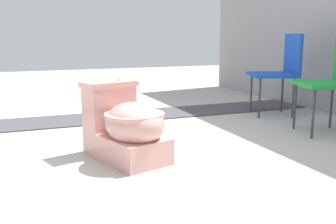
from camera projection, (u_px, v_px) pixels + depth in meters
name	position (u px, v px, depth m)	size (l,w,h in m)	color
ground_plane	(127.00, 153.00, 2.79)	(14.00, 14.00, 0.00)	#A8A59E
gravel_strip	(142.00, 115.00, 4.08)	(0.56, 8.00, 0.01)	#423F44
toilet	(127.00, 127.00, 2.61)	(0.71, 0.54, 0.52)	#E09E93
folding_chair_left	(282.00, 66.00, 4.02)	(0.56, 0.56, 0.83)	#1947B2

